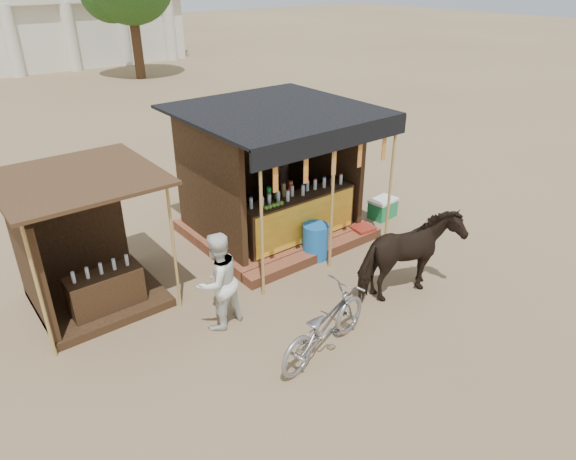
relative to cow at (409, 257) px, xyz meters
The scene contains 9 objects.
ground 1.61m from the cow, behind, with size 120.00×120.00×0.00m, color #846B4C.
main_stall 3.41m from the cow, 96.49° to the left, with size 3.60×3.61×2.78m.
secondary_stall 5.62m from the cow, 144.51° to the left, with size 2.40×2.40×2.38m.
cow is the anchor object (origin of this frame).
motorbike 2.20m from the cow, behind, with size 0.68×1.94×1.02m, color gray.
bystander 3.33m from the cow, 156.88° to the left, with size 0.81×0.63×1.67m, color silver.
blue_barrel 2.10m from the cow, 101.04° to the left, with size 0.52×0.52×0.73m, color blue.
red_crate 2.33m from the cow, 64.55° to the left, with size 0.44×0.40×0.27m, color maroon.
cooler 3.28m from the cow, 50.00° to the left, with size 0.68×0.51×0.46m.
Camera 1 is at (-4.98, -4.80, 5.27)m, focal length 32.00 mm.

